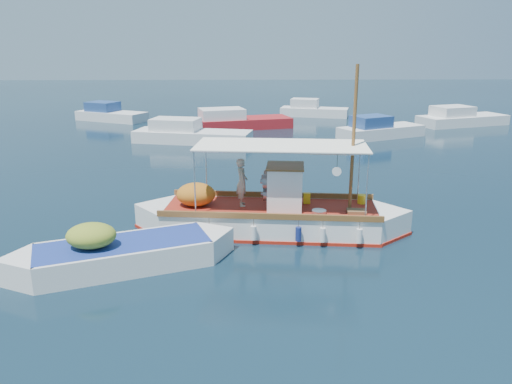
{
  "coord_description": "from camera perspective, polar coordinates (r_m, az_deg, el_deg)",
  "views": [
    {
      "loc": [
        -1.52,
        -16.15,
        6.43
      ],
      "look_at": [
        -1.15,
        0.0,
        1.63
      ],
      "focal_mm": 35.0,
      "sensor_mm": 36.0,
      "label": 1
    }
  ],
  "objects": [
    {
      "name": "fishing_caique",
      "position": [
        17.77,
        1.48,
        -2.85
      ],
      "size": [
        9.82,
        3.45,
        6.02
      ],
      "rotation": [
        0.0,
        0.0,
        -0.1
      ],
      "color": "white",
      "rests_on": "ground"
    },
    {
      "name": "ground",
      "position": [
        17.45,
        3.8,
        -5.12
      ],
      "size": [
        160.0,
        160.0,
        0.0
      ],
      "primitive_type": "plane",
      "color": "black",
      "rests_on": "ground"
    },
    {
      "name": "bg_boat_far_w",
      "position": [
        45.91,
        -16.35,
        8.45
      ],
      "size": [
        6.62,
        4.81,
        1.8
      ],
      "rotation": [
        0.0,
        0.0,
        -0.45
      ],
      "color": "silver",
      "rests_on": "ground"
    },
    {
      "name": "dinghy",
      "position": [
        15.55,
        -15.11,
        -7.05
      ],
      "size": [
        6.52,
        3.6,
        1.7
      ],
      "rotation": [
        0.0,
        0.0,
        0.36
      ],
      "color": "white",
      "rests_on": "ground"
    },
    {
      "name": "bg_boat_nw",
      "position": [
        34.45,
        -7.65,
        6.47
      ],
      "size": [
        8.24,
        4.04,
        1.8
      ],
      "rotation": [
        0.0,
        0.0,
        -0.22
      ],
      "color": "silver",
      "rests_on": "ground"
    },
    {
      "name": "bg_boat_far_n",
      "position": [
        47.06,
        6.45,
        9.19
      ],
      "size": [
        6.42,
        3.56,
        1.8
      ],
      "rotation": [
        0.0,
        0.0,
        -0.27
      ],
      "color": "silver",
      "rests_on": "ground"
    },
    {
      "name": "bg_boat_ne",
      "position": [
        36.98,
        13.85,
        6.82
      ],
      "size": [
        6.66,
        4.7,
        1.8
      ],
      "rotation": [
        0.0,
        0.0,
        0.44
      ],
      "color": "silver",
      "rests_on": "ground"
    },
    {
      "name": "bg_boat_n",
      "position": [
        39.97,
        -2.51,
        7.98
      ],
      "size": [
        8.88,
        4.92,
        1.8
      ],
      "rotation": [
        0.0,
        0.0,
        0.27
      ],
      "color": "#A31B1F",
      "rests_on": "ground"
    },
    {
      "name": "bg_boat_e",
      "position": [
        44.8,
        22.3,
        7.7
      ],
      "size": [
        7.92,
        4.85,
        1.8
      ],
      "rotation": [
        0.0,
        0.0,
        0.32
      ],
      "color": "silver",
      "rests_on": "ground"
    }
  ]
}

